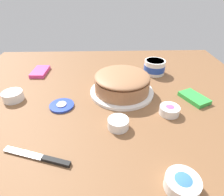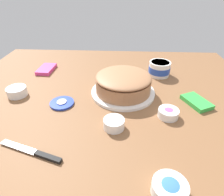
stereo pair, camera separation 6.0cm
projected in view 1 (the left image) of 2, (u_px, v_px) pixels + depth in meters
The scene contains 11 objects.
ground_plane at pixel (106, 112), 0.81m from camera, with size 1.54×1.54×0.00m, color brown.
frosted_cake at pixel (121, 84), 0.91m from camera, with size 0.31×0.31×0.11m.
frosting_tub at pixel (154, 67), 1.10m from camera, with size 0.12×0.12×0.08m.
frosting_tub_lid at pixel (61, 105), 0.84m from camera, with size 0.11×0.11×0.02m.
spreading_knife at pixel (41, 158), 0.60m from camera, with size 0.09×0.23×0.01m.
sprinkle_bowl_pink at pixel (12, 96), 0.88m from camera, with size 0.09×0.09×0.04m.
sprinkle_bowl_green at pixel (117, 123), 0.72m from camera, with size 0.08×0.08×0.04m.
sprinkle_bowl_rainbow at pixel (169, 110), 0.79m from camera, with size 0.08×0.08×0.04m.
sprinkle_bowl_blue at pixel (181, 183), 0.51m from camera, with size 0.10×0.10×0.04m.
candy_box_lower at pixel (194, 98), 0.88m from camera, with size 0.13×0.08×0.02m, color green.
candy_box_upper at pixel (40, 72), 1.12m from camera, with size 0.14×0.08×0.02m, color #E53D8E.
Camera 1 is at (-0.65, -0.00, 0.49)m, focal length 30.47 mm.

